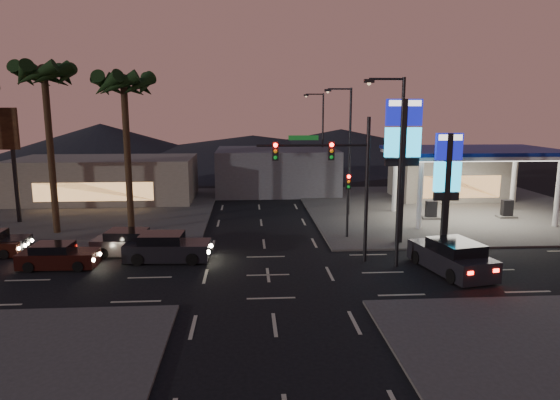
{
  "coord_description": "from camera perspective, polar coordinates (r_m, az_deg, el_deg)",
  "views": [
    {
      "loc": [
        -1.01,
        -24.48,
        8.42
      ],
      "look_at": [
        0.95,
        5.0,
        3.0
      ],
      "focal_mm": 32.0,
      "sensor_mm": 36.0,
      "label": 1
    }
  ],
  "objects": [
    {
      "name": "palm_b",
      "position": [
        36.41,
        -25.28,
        11.86
      ],
      "size": [
        4.41,
        4.41,
        11.46
      ],
      "color": "black",
      "rests_on": "ground"
    },
    {
      "name": "hill_center",
      "position": [
        84.73,
        -3.13,
        6.04
      ],
      "size": [
        60.0,
        60.0,
        4.0
      ],
      "primitive_type": "cone",
      "color": "black",
      "rests_on": "ground"
    },
    {
      "name": "convenience_store",
      "position": [
        49.71,
        18.73,
        2.42
      ],
      "size": [
        10.0,
        6.0,
        4.0
      ],
      "primitive_type": "cube",
      "color": "#726B5B",
      "rests_on": "ground"
    },
    {
      "name": "palm_a",
      "position": [
        34.92,
        -17.39,
        11.58
      ],
      "size": [
        4.41,
        4.41,
        10.86
      ],
      "color": "black",
      "rests_on": "ground"
    },
    {
      "name": "streetlight_far",
      "position": [
        53.13,
        4.69,
        7.44
      ],
      "size": [
        2.14,
        0.25,
        10.0
      ],
      "color": "black",
      "rests_on": "ground"
    },
    {
      "name": "hill_right",
      "position": [
        86.19,
        6.95,
        6.38
      ],
      "size": [
        50.0,
        50.0,
        5.0
      ],
      "primitive_type": "cone",
      "color": "black",
      "rests_on": "ground"
    },
    {
      "name": "suv_station",
      "position": [
        27.63,
        19.06,
        -6.2
      ],
      "size": [
        3.17,
        5.49,
        1.73
      ],
      "color": "black",
      "rests_on": "ground"
    },
    {
      "name": "traffic_signal_mast",
      "position": [
        27.09,
        6.37,
        3.56
      ],
      "size": [
        6.1,
        0.39,
        8.0
      ],
      "color": "black",
      "rests_on": "ground"
    },
    {
      "name": "building_far_west",
      "position": [
        48.69,
        -19.26,
        2.24
      ],
      "size": [
        16.0,
        8.0,
        4.0
      ],
      "primitive_type": "cube",
      "color": "#726B5B",
      "rests_on": "ground"
    },
    {
      "name": "pylon_sign_tall",
      "position": [
        31.52,
        13.85,
        6.41
      ],
      "size": [
        2.2,
        0.35,
        9.0
      ],
      "color": "black",
      "rests_on": "ground"
    },
    {
      "name": "gas_station",
      "position": [
        40.39,
        21.2,
        4.95
      ],
      "size": [
        12.2,
        8.2,
        5.47
      ],
      "color": "silver",
      "rests_on": "ground"
    },
    {
      "name": "streetlight_near",
      "position": [
        26.79,
        13.2,
        4.33
      ],
      "size": [
        2.14,
        0.25,
        10.0
      ],
      "color": "black",
      "rests_on": "ground"
    },
    {
      "name": "car_lane_a_front",
      "position": [
        28.82,
        -12.82,
        -5.36
      ],
      "size": [
        4.88,
        2.24,
        1.56
      ],
      "color": "black",
      "rests_on": "ground"
    },
    {
      "name": "ground",
      "position": [
        25.91,
        -1.38,
        -8.57
      ],
      "size": [
        140.0,
        140.0,
        0.0
      ],
      "primitive_type": "plane",
      "color": "black",
      "rests_on": "ground"
    },
    {
      "name": "car_lane_a_mid",
      "position": [
        29.43,
        -24.07,
        -5.91
      ],
      "size": [
        4.14,
        1.82,
        1.34
      ],
      "color": "black",
      "rests_on": "ground"
    },
    {
      "name": "corner_lot_ne",
      "position": [
        44.7,
        18.64,
        -0.94
      ],
      "size": [
        24.0,
        24.0,
        0.12
      ],
      "primitive_type": "cube",
      "color": "#47443F",
      "rests_on": "ground"
    },
    {
      "name": "pylon_sign_short",
      "position": [
        31.6,
        18.59,
        3.01
      ],
      "size": [
        1.6,
        0.35,
        7.0
      ],
      "color": "black",
      "rests_on": "ground"
    },
    {
      "name": "streetlight_mid",
      "position": [
        39.36,
        7.69,
        6.36
      ],
      "size": [
        2.14,
        0.25,
        10.0
      ],
      "color": "black",
      "rests_on": "ground"
    },
    {
      "name": "car_lane_b_front",
      "position": [
        30.45,
        -16.61,
        -4.77
      ],
      "size": [
        4.68,
        2.37,
        1.48
      ],
      "color": "#555557",
      "rests_on": "ground"
    },
    {
      "name": "hill_left",
      "position": [
        87.99,
        -19.74,
        6.26
      ],
      "size": [
        40.0,
        40.0,
        6.0
      ],
      "primitive_type": "cone",
      "color": "black",
      "rests_on": "ground"
    },
    {
      "name": "pedestal_signal",
      "position": [
        32.6,
        7.77,
        0.59
      ],
      "size": [
        0.32,
        0.39,
        4.3
      ],
      "color": "black",
      "rests_on": "ground"
    },
    {
      "name": "corner_lot_nw",
      "position": [
        43.97,
        -23.66,
        -1.45
      ],
      "size": [
        24.0,
        24.0,
        0.12
      ],
      "primitive_type": "cube",
      "color": "#47443F",
      "rests_on": "ground"
    },
    {
      "name": "building_far_mid",
      "position": [
        50.95,
        -0.39,
        3.38
      ],
      "size": [
        12.0,
        9.0,
        4.4
      ],
      "primitive_type": "cube",
      "color": "#4C4C51",
      "rests_on": "ground"
    }
  ]
}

